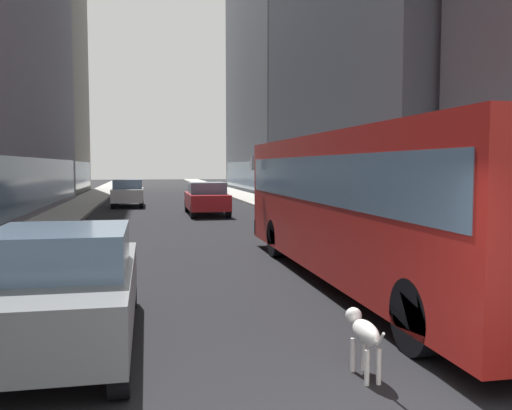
{
  "coord_description": "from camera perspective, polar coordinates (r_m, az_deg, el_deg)",
  "views": [
    {
      "loc": [
        -1.7,
        -3.69,
        2.43
      ],
      "look_at": [
        1.12,
        10.24,
        1.4
      ],
      "focal_mm": 38.04,
      "sensor_mm": 36.0,
      "label": 1
    }
  ],
  "objects": [
    {
      "name": "sidewalk_right",
      "position": [
        39.46,
        -0.6,
        0.72
      ],
      "size": [
        2.4,
        110.0,
        0.15
      ],
      "primitive_type": "cube",
      "color": "#ADA89E",
      "rests_on": "ground"
    },
    {
      "name": "dalmatian_dog",
      "position": [
        6.54,
        11.24,
        -12.98
      ],
      "size": [
        0.22,
        0.96,
        0.72
      ],
      "color": "white",
      "rests_on": "ground"
    },
    {
      "name": "ground_plane",
      "position": [
        38.8,
        -8.9,
        0.5
      ],
      "size": [
        120.0,
        120.0,
        0.0
      ],
      "primitive_type": "plane",
      "color": "black"
    },
    {
      "name": "building_right_far",
      "position": [
        52.23,
        4.03,
        15.47
      ],
      "size": [
        9.79,
        20.99,
        25.41
      ],
      "color": "slate",
      "rests_on": "ground"
    },
    {
      "name": "car_red_coupe",
      "position": [
        26.87,
        -5.22,
        0.7
      ],
      "size": [
        1.87,
        4.45,
        1.62
      ],
      "color": "red",
      "rests_on": "ground"
    },
    {
      "name": "transit_bus",
      "position": [
        11.37,
        11.89,
        0.77
      ],
      "size": [
        2.78,
        11.53,
        3.05
      ],
      "color": "red",
      "rests_on": "ground"
    },
    {
      "name": "car_grey_wagon",
      "position": [
        7.75,
        -19.56,
        -8.06
      ],
      "size": [
        1.81,
        4.51,
        1.62
      ],
      "color": "slate",
      "rests_on": "ground"
    },
    {
      "name": "car_white_van",
      "position": [
        33.28,
        -13.32,
        1.26
      ],
      "size": [
        1.8,
        4.13,
        1.62
      ],
      "color": "silver",
      "rests_on": "ground"
    },
    {
      "name": "sidewalk_left",
      "position": [
        38.96,
        -17.31,
        0.49
      ],
      "size": [
        2.4,
        110.0,
        0.15
      ],
      "primitive_type": "cube",
      "color": "#9E9991",
      "rests_on": "ground"
    }
  ]
}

